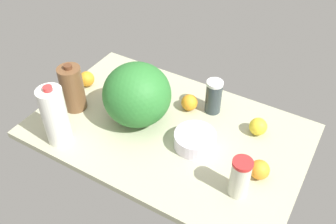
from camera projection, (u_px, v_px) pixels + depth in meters
countertop at (168, 131)px, 167.51cm from camera, size 120.00×76.00×3.00cm
tumbler_cup at (240, 177)px, 135.07cm from camera, size 7.56×7.56×17.27cm
chocolate_milk_jug at (72, 88)px, 170.46cm from camera, size 10.50×10.50×23.86cm
shaker_bottle at (214, 97)px, 170.37cm from camera, size 7.61×7.61×16.65cm
mixing_bowl at (195, 140)px, 156.69cm from camera, size 17.69×17.69×6.66cm
watermelon at (137, 95)px, 162.23cm from camera, size 30.03×30.03×28.20cm
milk_jug at (55, 116)px, 152.67cm from camera, size 10.44×10.44×28.64cm
lemon_far_back at (258, 127)px, 161.97cm from camera, size 7.81×7.81×7.81cm
orange_by_jug at (87, 79)px, 187.99cm from camera, size 7.78×7.78×7.78cm
orange_near_front at (189, 102)px, 174.19cm from camera, size 7.74×7.74×7.74cm
orange_beside_bowl at (260, 170)px, 143.91cm from camera, size 7.82×7.82×7.82cm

